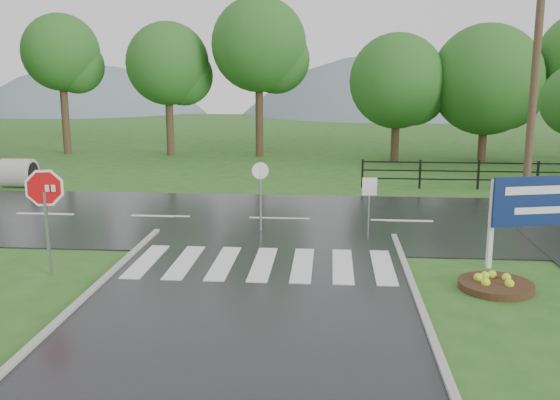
{
  "coord_description": "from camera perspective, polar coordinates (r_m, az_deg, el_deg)",
  "views": [
    {
      "loc": [
        1.65,
        -9.93,
        4.83
      ],
      "look_at": [
        0.35,
        6.0,
        1.5
      ],
      "focal_mm": 40.0,
      "sensor_mm": 36.0,
      "label": 1
    }
  ],
  "objects": [
    {
      "name": "fence_west",
      "position": [
        26.96,
        17.69,
        2.45
      ],
      "size": [
        9.58,
        0.08,
        1.2
      ],
      "color": "black",
      "rests_on": "ground"
    },
    {
      "name": "reg_sign_round",
      "position": [
        18.64,
        -1.8,
        1.08
      ],
      "size": [
        0.5,
        0.1,
        2.16
      ],
      "color": "#939399",
      "rests_on": "ground"
    },
    {
      "name": "estate_billboard",
      "position": [
        16.44,
        23.01,
        -0.48
      ],
      "size": [
        2.61,
        0.72,
        2.34
      ],
      "color": "silver",
      "rests_on": "ground"
    },
    {
      "name": "main_road",
      "position": [
        20.58,
        -0.07,
        -1.81
      ],
      "size": [
        90.0,
        8.0,
        0.04
      ],
      "primitive_type": "cube",
      "color": "black",
      "rests_on": "ground"
    },
    {
      "name": "crosswalk",
      "position": [
        15.76,
        -1.58,
        -5.85
      ],
      "size": [
        6.5,
        2.8,
        0.02
      ],
      "color": "silver",
      "rests_on": "ground"
    },
    {
      "name": "stop_sign",
      "position": [
        15.69,
        -20.69,
        0.23
      ],
      "size": [
        1.18,
        0.33,
        2.73
      ],
      "color": "#939399",
      "rests_on": "ground"
    },
    {
      "name": "reg_sign_small",
      "position": [
        17.81,
        8.17,
        0.38
      ],
      "size": [
        0.42,
        0.06,
        1.87
      ],
      "color": "#939399",
      "rests_on": "ground"
    },
    {
      "name": "flower_bed",
      "position": [
        14.95,
        19.13,
        -7.27
      ],
      "size": [
        1.65,
        1.65,
        0.33
      ],
      "color": "#332111",
      "rests_on": "ground"
    },
    {
      "name": "ground",
      "position": [
        11.17,
        -4.42,
        -13.9
      ],
      "size": [
        120.0,
        120.0,
        0.0
      ],
      "primitive_type": "plane",
      "color": "#2C5C1E",
      "rests_on": "ground"
    },
    {
      "name": "utility_pole_east",
      "position": [
        26.63,
        22.3,
        10.78
      ],
      "size": [
        1.67,
        0.31,
        9.39
      ],
      "color": "#473523",
      "rests_on": "ground"
    },
    {
      "name": "hills",
      "position": [
        77.68,
        5.86,
        -3.48
      ],
      "size": [
        102.0,
        48.0,
        48.0
      ],
      "color": "slate",
      "rests_on": "ground"
    },
    {
      "name": "treeline",
      "position": [
        34.28,
        3.53,
        3.65
      ],
      "size": [
        83.2,
        5.2,
        10.0
      ],
      "color": "#215A1C",
      "rests_on": "ground"
    }
  ]
}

